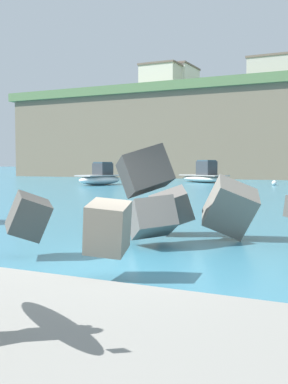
# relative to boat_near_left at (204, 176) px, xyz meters

# --- Properties ---
(ground_plane) EXTENTS (400.00, 400.00, 0.00)m
(ground_plane) POSITION_rel_boat_near_left_xyz_m (11.14, -37.78, -0.68)
(ground_plane) COLOR teal
(breakwater_jetty) EXTENTS (32.09, 6.57, 2.70)m
(breakwater_jetty) POSITION_rel_boat_near_left_xyz_m (9.26, -35.55, 0.40)
(breakwater_jetty) COLOR #4C4944
(breakwater_jetty) RESTS_ON ground
(boat_near_left) EXTENTS (6.29, 4.87, 2.27)m
(boat_near_left) POSITION_rel_boat_near_left_xyz_m (0.00, 0.00, 0.00)
(boat_near_left) COLOR beige
(boat_near_left) RESTS_ON ground
(boat_near_centre) EXTENTS (3.05, 5.22, 2.07)m
(boat_near_centre) POSITION_rel_boat_near_left_xyz_m (-6.68, -9.23, -0.02)
(boat_near_centre) COLOR white
(boat_near_centre) RESTS_ON ground
(mooring_buoy_middle) EXTENTS (0.44, 0.44, 0.44)m
(mooring_buoy_middle) POSITION_rel_boat_near_left_xyz_m (7.57, -3.29, -0.46)
(mooring_buoy_middle) COLOR silver
(mooring_buoy_middle) RESTS_ON ground
(station_building_west) EXTENTS (6.12, 5.27, 5.13)m
(station_building_west) POSITION_rel_boat_near_left_xyz_m (-15.06, 23.57, 14.32)
(station_building_west) COLOR beige
(station_building_west) RESTS_ON headland_bluff
(station_building_central) EXTENTS (4.56, 7.54, 5.73)m
(station_building_central) POSITION_rel_boat_near_left_xyz_m (-13.90, 28.67, 14.62)
(station_building_central) COLOR silver
(station_building_central) RESTS_ON headland_bluff
(station_building_east) EXTENTS (7.20, 4.53, 4.62)m
(station_building_east) POSITION_rel_boat_near_left_xyz_m (2.48, 23.25, 14.07)
(station_building_east) COLOR #B2ADA3
(station_building_east) RESTS_ON headland_bluff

